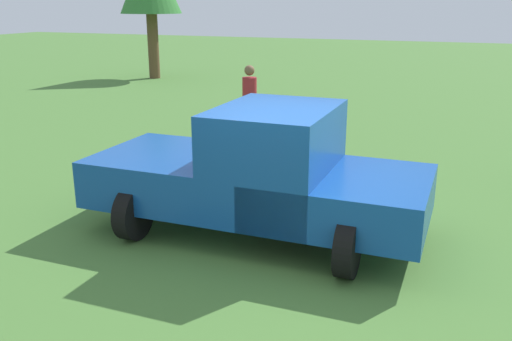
% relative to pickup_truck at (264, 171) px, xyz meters
% --- Properties ---
extents(ground_plane, '(80.00, 80.00, 0.00)m').
position_rel_pickup_truck_xyz_m(ground_plane, '(-0.37, -0.44, -0.91)').
color(ground_plane, '#477533').
extents(pickup_truck, '(2.31, 4.56, 1.78)m').
position_rel_pickup_truck_xyz_m(pickup_truck, '(0.00, 0.00, 0.00)').
color(pickup_truck, black).
rests_on(pickup_truck, ground_plane).
extents(person_visitor, '(0.44, 0.44, 1.73)m').
position_rel_pickup_truck_xyz_m(person_visitor, '(4.76, 2.12, 0.07)').
color(person_visitor, '#7A6B51').
rests_on(person_visitor, ground_plane).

